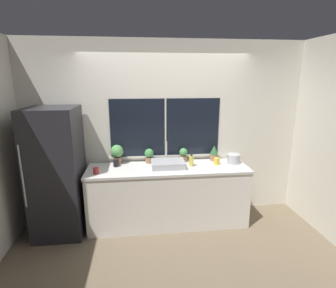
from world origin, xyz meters
The scene contains 16 objects.
ground_plane centered at (0.00, 0.00, 0.00)m, with size 14.00×14.00×0.00m, color brown.
wall_back centered at (0.00, 0.70, 1.35)m, with size 8.00×0.09×2.70m.
wall_left centered at (-2.15, 1.50, 1.35)m, with size 0.06×7.00×2.70m.
wall_right centered at (2.15, 1.50, 1.35)m, with size 0.06×7.00×2.70m.
counter centered at (0.00, 0.31, 0.44)m, with size 2.34×0.65×0.89m.
refrigerator centered at (-1.54, 0.27, 0.89)m, with size 0.65×0.72×1.78m.
sink centered at (0.00, 0.33, 0.93)m, with size 0.48×0.40×0.33m.
potted_plant_far_left centered at (-0.74, 0.56, 1.06)m, with size 0.19×0.19×0.29m.
potted_plant_center_left centered at (-0.26, 0.56, 1.01)m, with size 0.14×0.14×0.22m.
potted_plant_center_right centered at (0.27, 0.56, 0.99)m, with size 0.12×0.12×0.21m.
potted_plant_far_right centered at (0.75, 0.56, 1.01)m, with size 0.12×0.12×0.24m.
soap_bottle centered at (0.35, 0.33, 0.97)m, with size 0.07×0.07×0.20m.
mug_red centered at (-1.00, 0.18, 0.93)m, with size 0.08×0.08×0.08m.
mug_black centered at (-0.75, 0.44, 0.94)m, with size 0.08×0.08×0.10m.
mug_yellow centered at (0.74, 0.36, 0.94)m, with size 0.09×0.09×0.10m.
kettle centered at (1.01, 0.39, 0.96)m, with size 0.19×0.19×0.16m.
Camera 1 is at (-0.42, -3.27, 2.15)m, focal length 28.00 mm.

